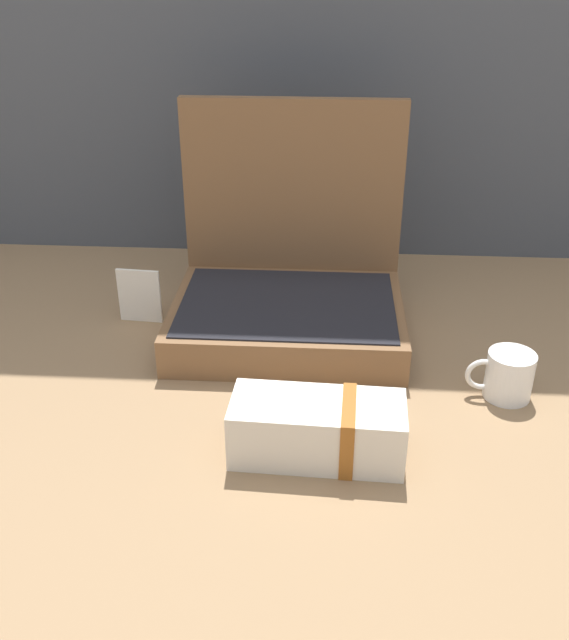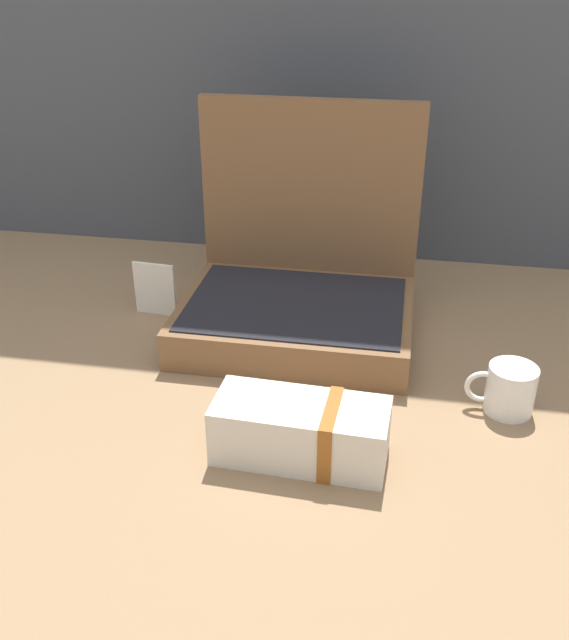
{
  "view_description": "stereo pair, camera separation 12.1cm",
  "coord_description": "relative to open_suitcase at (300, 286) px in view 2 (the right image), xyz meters",
  "views": [
    {
      "loc": [
        0.07,
        -1.09,
        0.69
      ],
      "look_at": [
        -0.0,
        -0.02,
        0.11
      ],
      "focal_mm": 39.96,
      "sensor_mm": 36.0,
      "label": 1
    },
    {
      "loc": [
        0.19,
        -1.07,
        0.69
      ],
      "look_at": [
        -0.0,
        -0.02,
        0.11
      ],
      "focal_mm": 39.96,
      "sensor_mm": 36.0,
      "label": 2
    }
  ],
  "objects": [
    {
      "name": "ground_plane",
      "position": [
        0.01,
        -0.17,
        -0.09
      ],
      "size": [
        6.0,
        6.0,
        0.0
      ],
      "primitive_type": "plane",
      "color": "#8C6D4C"
    },
    {
      "name": "open_suitcase",
      "position": [
        0.0,
        0.0,
        0.0
      ],
      "size": [
        0.44,
        0.35,
        0.42
      ],
      "color": "brown",
      "rests_on": "ground_plane"
    },
    {
      "name": "cream_toiletry_bag",
      "position": [
        0.07,
        -0.4,
        -0.04
      ],
      "size": [
        0.26,
        0.12,
        0.1
      ],
      "color": "silver",
      "rests_on": "ground_plane"
    },
    {
      "name": "coffee_mug",
      "position": [
        0.38,
        -0.23,
        -0.05
      ],
      "size": [
        0.11,
        0.08,
        0.08
      ],
      "color": "white",
      "rests_on": "ground_plane"
    },
    {
      "name": "info_card_left",
      "position": [
        -0.3,
        0.0,
        -0.03
      ],
      "size": [
        0.09,
        0.01,
        0.11
      ],
      "primitive_type": "cube",
      "rotation": [
        0.0,
        0.0,
        -0.09
      ],
      "color": "white",
      "rests_on": "ground_plane"
    }
  ]
}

